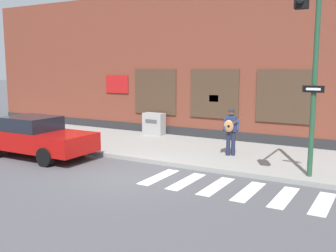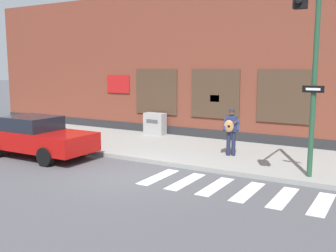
{
  "view_description": "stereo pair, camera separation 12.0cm",
  "coord_description": "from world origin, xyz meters",
  "px_view_note": "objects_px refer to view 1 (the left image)",
  "views": [
    {
      "loc": [
        6.98,
        -9.77,
        3.38
      ],
      "look_at": [
        0.26,
        1.9,
        1.35
      ],
      "focal_mm": 42.0,
      "sensor_mm": 36.0,
      "label": 1
    },
    {
      "loc": [
        7.08,
        -9.71,
        3.38
      ],
      "look_at": [
        0.26,
        1.9,
        1.35
      ],
      "focal_mm": 42.0,
      "sensor_mm": 36.0,
      "label": 2
    }
  ],
  "objects_px": {
    "busker": "(231,129)",
    "traffic_light": "(310,48)",
    "utility_box": "(154,124)",
    "red_car": "(36,137)"
  },
  "relations": [
    {
      "from": "busker",
      "to": "traffic_light",
      "type": "xyz_separation_m",
      "value": [
        3.06,
        -2.38,
        2.72
      ]
    },
    {
      "from": "busker",
      "to": "traffic_light",
      "type": "distance_m",
      "value": 4.73
    },
    {
      "from": "utility_box",
      "to": "red_car",
      "type": "bearing_deg",
      "value": -106.32
    },
    {
      "from": "traffic_light",
      "to": "utility_box",
      "type": "distance_m",
      "value": 9.78
    },
    {
      "from": "busker",
      "to": "utility_box",
      "type": "distance_m",
      "value": 5.43
    },
    {
      "from": "traffic_light",
      "to": "utility_box",
      "type": "relative_size",
      "value": 5.23
    },
    {
      "from": "red_car",
      "to": "traffic_light",
      "type": "relative_size",
      "value": 0.85
    },
    {
      "from": "utility_box",
      "to": "traffic_light",
      "type": "bearing_deg",
      "value": -31.47
    },
    {
      "from": "traffic_light",
      "to": "utility_box",
      "type": "xyz_separation_m",
      "value": [
        -7.89,
        4.83,
        -3.2
      ]
    },
    {
      "from": "red_car",
      "to": "utility_box",
      "type": "height_order",
      "value": "red_car"
    }
  ]
}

